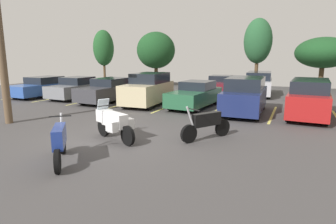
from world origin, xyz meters
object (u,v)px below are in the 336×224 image
(motorcycle_third, at_px, (60,141))
(car_charcoal, at_px, (110,90))
(motorcycle_touring, at_px, (113,122))
(car_far_silver, at_px, (259,83))
(car_red, at_px, (309,98))
(car_navy, at_px, (245,96))
(car_grey, at_px, (77,88))
(car_green, at_px, (195,95))
(car_far_maroon, at_px, (220,85))
(car_champagne, at_px, (148,90))
(utility_pole, at_px, (0,39))
(motorcycle_second, at_px, (206,124))
(car_blue, at_px, (42,87))

(motorcycle_third, xyz_separation_m, car_charcoal, (-5.23, 9.58, 0.14))
(motorcycle_touring, bearing_deg, car_far_silver, 77.48)
(motorcycle_touring, bearing_deg, car_red, 48.71)
(car_charcoal, relative_size, car_far_silver, 0.97)
(car_navy, distance_m, car_far_silver, 7.53)
(motorcycle_third, relative_size, car_grey, 0.41)
(car_green, distance_m, car_red, 5.95)
(car_charcoal, xyz_separation_m, car_far_maroon, (5.61, 7.09, -0.06))
(car_grey, distance_m, car_green, 8.82)
(car_grey, relative_size, car_far_maroon, 0.99)
(motorcycle_touring, bearing_deg, car_champagne, 108.80)
(car_champagne, xyz_separation_m, utility_pole, (-3.40, -6.83, 2.70))
(car_far_maroon, bearing_deg, car_charcoal, -128.32)
(motorcycle_second, relative_size, car_red, 0.40)
(car_blue, relative_size, car_charcoal, 0.92)
(car_charcoal, xyz_separation_m, car_green, (5.81, 0.35, -0.03))
(motorcycle_second, height_order, car_champagne, car_champagne)
(car_blue, bearing_deg, motorcycle_third, -40.16)
(car_far_silver, bearing_deg, car_green, -111.58)
(car_red, height_order, utility_pole, utility_pole)
(motorcycle_touring, distance_m, car_charcoal, 8.93)
(utility_pole, bearing_deg, motorcycle_second, 7.72)
(car_charcoal, height_order, car_navy, car_navy)
(car_grey, height_order, car_green, car_grey)
(car_navy, bearing_deg, motorcycle_third, -110.66)
(car_champagne, bearing_deg, utility_pole, -116.50)
(motorcycle_second, xyz_separation_m, car_green, (-2.50, 6.09, 0.16))
(car_charcoal, bearing_deg, car_navy, -1.90)
(motorcycle_second, bearing_deg, car_red, 59.61)
(car_grey, xyz_separation_m, utility_pole, (2.53, -7.23, 2.93))
(car_green, relative_size, car_navy, 1.00)
(car_green, distance_m, utility_pole, 10.05)
(car_blue, xyz_separation_m, car_grey, (3.01, 0.39, 0.01))
(car_blue, bearing_deg, car_far_silver, 26.71)
(utility_pole, bearing_deg, car_navy, 35.76)
(car_far_silver, bearing_deg, car_champagne, -127.39)
(car_blue, bearing_deg, car_red, 0.74)
(car_champagne, relative_size, car_far_maroon, 1.00)
(motorcycle_touring, height_order, car_far_maroon, car_far_maroon)
(motorcycle_second, bearing_deg, car_champagne, 133.65)
(car_green, relative_size, utility_pole, 0.65)
(car_blue, height_order, car_far_maroon, car_blue)
(car_far_silver, xyz_separation_m, utility_pole, (-9.00, -14.16, 2.74))
(car_green, xyz_separation_m, car_red, (5.94, -0.21, 0.20))
(car_green, xyz_separation_m, car_far_maroon, (-0.20, 6.74, -0.03))
(motorcycle_second, bearing_deg, car_grey, 151.92)
(car_blue, xyz_separation_m, utility_pole, (5.54, -6.84, 2.94))
(car_champagne, xyz_separation_m, car_far_silver, (5.60, 7.33, -0.04))
(motorcycle_touring, bearing_deg, car_charcoal, 126.67)
(motorcycle_second, bearing_deg, utility_pole, -172.28)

